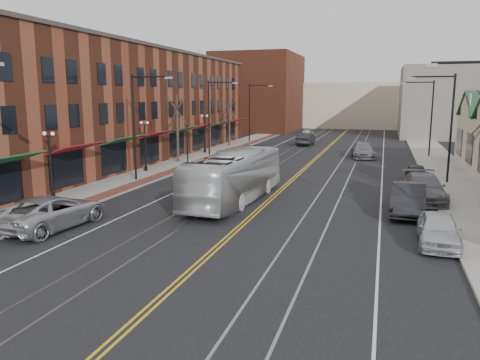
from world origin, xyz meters
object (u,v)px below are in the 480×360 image
Objects in this scene: parked_car_a at (439,229)px; parked_car_d at (416,174)px; transit_bus at (235,177)px; parked_car_b at (408,199)px; parked_car_c at (423,188)px; parked_suv at (53,212)px.

parked_car_d is (0.00, 16.08, -0.06)m from parked_car_a.
transit_bus is 12.65m from parked_car_a.
parked_car_d is at bearing 91.60° from parked_car_a.
parked_car_a is 0.83× the size of parked_car_b.
transit_bus is at bearing 155.13° from parked_car_a.
parked_car_c reaches higher than parked_car_d.
parked_car_d is at bearing -129.33° from parked_suv.
transit_bus is 2.20× the size of parked_car_b.
parked_car_a is 5.61m from parked_car_b.
transit_bus is at bearing -177.57° from parked_car_b.
parked_car_a is 1.09× the size of parked_car_d.
parked_suv reaches higher than parked_car_a.
parked_suv reaches higher than parked_car_d.
parked_car_b is at bearing -109.47° from parked_car_c.
transit_bus is 10.27m from parked_car_b.
parked_car_b is 0.88× the size of parked_car_c.
parked_car_a is at bearing -166.71° from parked_suv.
parked_car_a is at bearing -76.06° from parked_car_b.
parked_car_b is (-1.05, 5.50, 0.12)m from parked_car_a.
parked_car_a is 9.18m from parked_car_c.
parked_car_d is at bearing 87.42° from parked_car_b.
parked_car_b reaches higher than parked_car_d.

